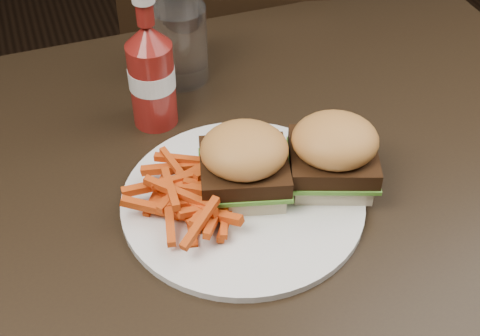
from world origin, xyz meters
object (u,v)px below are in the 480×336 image
object	(u,v)px
ketchup_bottle	(153,85)
tumbler	(180,46)
dining_table	(187,211)
plate	(243,201)
chair_far	(221,89)

from	to	relation	value
ketchup_bottle	tumbler	size ratio (longest dim) A/B	0.99
ketchup_bottle	tumbler	world-z (taller)	ketchup_bottle
ketchup_bottle	tumbler	bearing A→B (deg)	54.32
dining_table	ketchup_bottle	world-z (taller)	ketchup_bottle
dining_table	plate	world-z (taller)	plate
chair_far	ketchup_bottle	distance (m)	0.64
plate	ketchup_bottle	xyz separation A→B (m)	(-0.06, 0.19, 0.06)
chair_far	dining_table	bearing A→B (deg)	83.42
chair_far	ketchup_bottle	world-z (taller)	ketchup_bottle
chair_far	ketchup_bottle	bearing A→B (deg)	77.22
plate	tumbler	bearing A→B (deg)	89.23
plate	tumbler	world-z (taller)	tumbler
tumbler	plate	bearing A→B (deg)	-90.77
plate	ketchup_bottle	bearing A→B (deg)	106.94
chair_far	plate	world-z (taller)	plate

